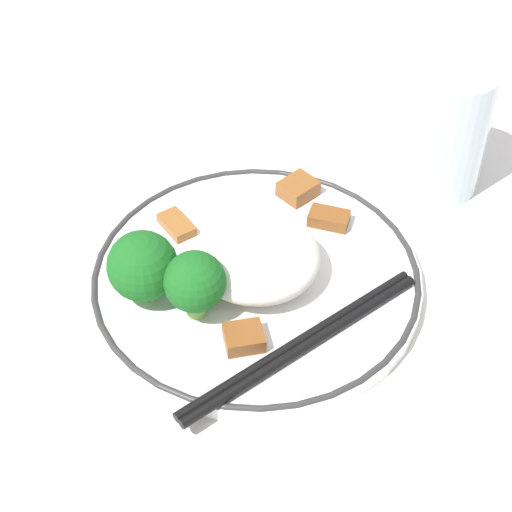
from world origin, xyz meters
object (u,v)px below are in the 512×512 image
Objects in this scene: plate at (256,279)px; broccoli_back_left at (143,266)px; broccoli_back_center at (195,283)px; drinking_glass at (443,128)px; chopsticks at (302,344)px.

broccoli_back_left is at bearing 35.27° from plate.
drinking_glass is at bearing -119.80° from broccoli_back_center.
plate is 1.37× the size of chopsticks.
broccoli_back_center is at bearing 60.20° from drinking_glass.
broccoli_back_left is 0.31× the size of chopsticks.
chopsticks reaches higher than plate.
broccoli_back_left is at bearing -3.01° from broccoli_back_center.
chopsticks is at bearing 78.65° from drinking_glass.
broccoli_back_center is 0.25m from drinking_glass.
chopsticks is (-0.08, 0.00, -0.03)m from broccoli_back_center.
plate is 2.22× the size of drinking_glass.
broccoli_back_left reaches higher than plate.
broccoli_back_left is 0.04m from broccoli_back_center.
drinking_glass reaches higher than broccoli_back_center.
drinking_glass is (-0.05, -0.23, 0.04)m from chopsticks.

